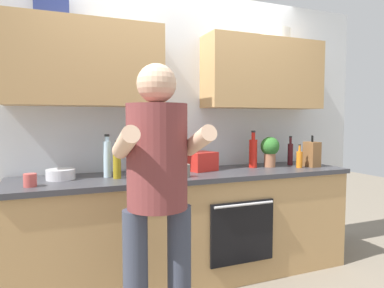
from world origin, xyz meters
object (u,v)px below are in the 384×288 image
at_px(cup_ceramic, 30,180).
at_px(potted_herb, 270,149).
at_px(bottle_juice, 299,159).
at_px(cup_stoneware, 185,171).
at_px(bottle_oil, 117,162).
at_px(grocery_bag_crisps, 201,161).
at_px(knife_block, 312,154).
at_px(bottle_water, 107,158).
at_px(cup_tea, 150,173).
at_px(bottle_hotsauce, 253,152).
at_px(bottle_vinegar, 144,161).
at_px(bottle_wine, 290,153).
at_px(person_standing, 158,185).
at_px(mixing_bowl, 61,174).

height_order(cup_ceramic, potted_herb, potted_herb).
xyz_separation_m(bottle_juice, cup_stoneware, (-1.16, -0.09, -0.03)).
bearing_deg(bottle_oil, cup_stoneware, -15.12).
bearing_deg(grocery_bag_crisps, potted_herb, -3.53).
relative_size(knife_block, potted_herb, 1.04).
relative_size(bottle_oil, potted_herb, 1.02).
distance_m(bottle_water, cup_ceramic, 0.58).
bearing_deg(cup_tea, bottle_hotsauce, 10.76).
distance_m(bottle_vinegar, cup_tea, 0.30).
bearing_deg(grocery_bag_crisps, bottle_hotsauce, -1.29).
bearing_deg(knife_block, cup_tea, -178.97).
xyz_separation_m(bottle_wine, cup_stoneware, (-1.21, -0.27, -0.06)).
xyz_separation_m(cup_ceramic, grocery_bag_crisps, (1.34, 0.24, 0.04)).
height_order(bottle_oil, cup_stoneware, bottle_oil).
bearing_deg(cup_tea, bottle_wine, 8.14).
bearing_deg(bottle_juice, bottle_wine, 77.15).
height_order(person_standing, bottle_wine, person_standing).
relative_size(bottle_water, cup_tea, 4.01).
bearing_deg(cup_stoneware, bottle_vinegar, 123.12).
bearing_deg(bottle_oil, bottle_juice, -1.68).
xyz_separation_m(bottle_water, cup_stoneware, (0.56, -0.22, -0.10)).
xyz_separation_m(cup_stoneware, grocery_bag_crisps, (0.25, 0.27, 0.03)).
xyz_separation_m(bottle_oil, bottle_wine, (1.70, 0.14, -0.01)).
bearing_deg(person_standing, bottle_wine, 29.09).
height_order(person_standing, grocery_bag_crisps, person_standing).
bearing_deg(bottle_wine, cup_tea, -171.86).
bearing_deg(knife_block, bottle_oil, 178.63).
bearing_deg(bottle_vinegar, bottle_hotsauce, -5.47).
xyz_separation_m(bottle_hotsauce, cup_stoneware, (-0.77, -0.26, -0.09)).
height_order(bottle_water, mixing_bowl, bottle_water).
height_order(person_standing, bottle_vinegar, person_standing).
bearing_deg(cup_tea, person_standing, -101.47).
bearing_deg(potted_herb, bottle_juice, -32.60).
relative_size(bottle_hotsauce, cup_tea, 4.14).
bearing_deg(cup_ceramic, bottle_wine, 5.95).
height_order(bottle_wine, cup_tea, bottle_wine).
bearing_deg(potted_herb, bottle_hotsauce, 169.42).
relative_size(bottle_hotsauce, bottle_wine, 1.21).
distance_m(bottle_hotsauce, grocery_bag_crisps, 0.53).
relative_size(bottle_water, mixing_bowl, 1.59).
xyz_separation_m(bottle_wine, grocery_bag_crisps, (-0.96, -0.00, -0.03)).
relative_size(bottle_juice, cup_tea, 2.63).
relative_size(knife_block, grocery_bag_crisps, 1.23).
bearing_deg(cup_stoneware, person_standing, -122.91).
xyz_separation_m(cup_tea, grocery_bag_crisps, (0.51, 0.21, 0.04)).
relative_size(cup_stoneware, potted_herb, 0.35).
height_order(bottle_water, cup_ceramic, bottle_water).
height_order(person_standing, bottle_juice, person_standing).
distance_m(bottle_wine, mixing_bowl, 2.10).
distance_m(bottle_hotsauce, cup_tea, 1.06).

